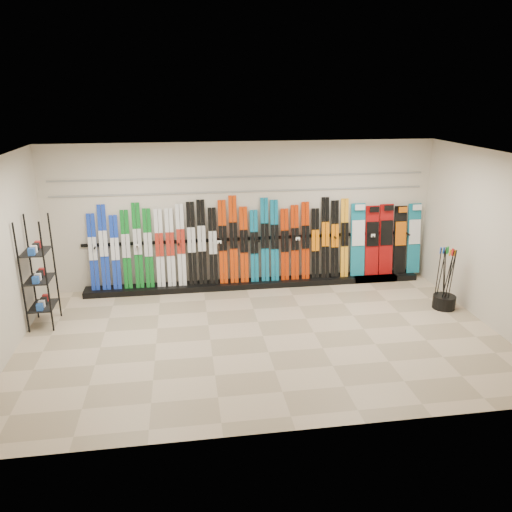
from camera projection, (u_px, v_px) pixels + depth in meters
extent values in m
plane|color=gray|center=(263.00, 336.00, 8.44)|extent=(8.00, 8.00, 0.00)
plane|color=beige|center=(244.00, 215.00, 10.31)|extent=(8.00, 0.00, 8.00)
plane|color=beige|center=(494.00, 241.00, 8.53)|extent=(0.00, 5.00, 5.00)
plane|color=silver|center=(264.00, 157.00, 7.49)|extent=(8.00, 8.00, 0.00)
cube|color=black|center=(256.00, 283.00, 10.59)|extent=(8.00, 0.40, 0.12)
cube|color=#1636B5|center=(93.00, 252.00, 9.93)|extent=(0.17, 0.24, 1.54)
cube|color=#1636B5|center=(104.00, 248.00, 9.94)|extent=(0.17, 0.26, 1.71)
cube|color=#1636B5|center=(115.00, 252.00, 9.99)|extent=(0.17, 0.23, 1.50)
cube|color=#0F691F|center=(126.00, 250.00, 10.01)|extent=(0.17, 0.25, 1.59)
cube|color=#0F691F|center=(138.00, 246.00, 10.03)|extent=(0.17, 0.27, 1.72)
cube|color=#0F691F|center=(148.00, 248.00, 10.07)|extent=(0.17, 0.25, 1.60)
cube|color=silver|center=(160.00, 248.00, 10.11)|extent=(0.17, 0.25, 1.58)
cube|color=silver|center=(170.00, 248.00, 10.14)|extent=(0.17, 0.25, 1.59)
cube|color=silver|center=(181.00, 245.00, 10.16)|extent=(0.17, 0.26, 1.67)
cube|color=black|center=(192.00, 244.00, 10.19)|extent=(0.17, 0.26, 1.71)
cube|color=black|center=(202.00, 243.00, 10.21)|extent=(0.17, 0.27, 1.74)
cube|color=black|center=(213.00, 246.00, 10.26)|extent=(0.17, 0.24, 1.58)
cube|color=red|center=(223.00, 242.00, 10.28)|extent=(0.17, 0.27, 1.72)
cube|color=red|center=(233.00, 240.00, 10.30)|extent=(0.17, 0.28, 1.81)
cube|color=red|center=(244.00, 245.00, 10.35)|extent=(0.17, 0.24, 1.58)
cube|color=#0E688C|center=(254.00, 246.00, 10.39)|extent=(0.17, 0.23, 1.50)
cube|color=#0E688C|center=(265.00, 240.00, 10.40)|extent=(0.17, 0.27, 1.74)
cube|color=#0E688C|center=(275.00, 241.00, 10.43)|extent=(0.17, 0.26, 1.69)
cube|color=#B82A04|center=(285.00, 245.00, 10.48)|extent=(0.17, 0.23, 1.51)
cube|color=#B82A04|center=(295.00, 243.00, 10.50)|extent=(0.17, 0.24, 1.57)
cube|color=#B82A04|center=(305.00, 241.00, 10.53)|extent=(0.17, 0.25, 1.63)
cube|color=black|center=(315.00, 244.00, 10.57)|extent=(0.17, 0.23, 1.49)
cube|color=black|center=(325.00, 238.00, 10.58)|extent=(0.17, 0.26, 1.72)
cube|color=black|center=(335.00, 239.00, 10.62)|extent=(0.17, 0.25, 1.64)
cube|color=orange|center=(345.00, 238.00, 10.65)|extent=(0.17, 0.26, 1.67)
cube|color=#14728C|center=(358.00, 240.00, 10.71)|extent=(0.31, 0.24, 1.56)
cube|color=#990C0C|center=(372.00, 241.00, 10.76)|extent=(0.30, 0.23, 1.50)
cube|color=#990C0C|center=(386.00, 240.00, 10.81)|extent=(0.30, 0.24, 1.53)
cube|color=black|center=(400.00, 240.00, 10.86)|extent=(0.27, 0.23, 1.48)
cube|color=#14728C|center=(414.00, 238.00, 10.90)|extent=(0.29, 0.23, 1.52)
cube|color=black|center=(39.00, 273.00, 8.58)|extent=(0.40, 0.60, 1.95)
cylinder|color=black|center=(444.00, 302.00, 9.49)|extent=(0.42, 0.42, 0.25)
cylinder|color=black|center=(449.00, 279.00, 9.32)|extent=(0.03, 0.09, 1.18)
cylinder|color=black|center=(447.00, 280.00, 9.26)|extent=(0.12, 0.10, 1.18)
cylinder|color=black|center=(440.00, 277.00, 9.38)|extent=(0.04, 0.13, 1.18)
cylinder|color=black|center=(445.00, 276.00, 9.43)|extent=(0.12, 0.04, 1.18)
cylinder|color=black|center=(449.00, 280.00, 9.25)|extent=(0.09, 0.12, 1.18)
cylinder|color=black|center=(451.00, 280.00, 9.24)|extent=(0.06, 0.04, 1.18)
cylinder|color=black|center=(437.00, 277.00, 9.38)|extent=(0.05, 0.12, 1.18)
cylinder|color=black|center=(444.00, 278.00, 9.36)|extent=(0.07, 0.13, 1.18)
cube|color=gray|center=(244.00, 192.00, 10.14)|extent=(7.60, 0.02, 0.03)
cube|color=gray|center=(244.00, 177.00, 10.04)|extent=(7.60, 0.02, 0.03)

